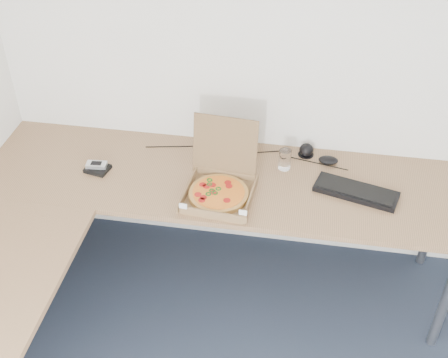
% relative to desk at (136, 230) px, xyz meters
% --- Properties ---
extents(desk, '(2.50, 2.20, 0.73)m').
position_rel_desk_xyz_m(desk, '(0.00, 0.00, 0.00)').
color(desk, '#936C48').
rests_on(desk, ground).
extents(pizza_box, '(0.33, 0.39, 0.34)m').
position_rel_desk_xyz_m(pizza_box, '(0.35, 0.29, 0.07)').
color(pizza_box, olive).
rests_on(pizza_box, desk).
extents(drinking_glass, '(0.06, 0.06, 0.11)m').
position_rel_desk_xyz_m(drinking_glass, '(0.66, 0.57, 0.09)').
color(drinking_glass, white).
rests_on(drinking_glass, desk).
extents(keyboard, '(0.44, 0.25, 0.03)m').
position_rel_desk_xyz_m(keyboard, '(1.03, 0.41, 0.04)').
color(keyboard, black).
rests_on(keyboard, desk).
extents(mouse, '(0.11, 0.09, 0.04)m').
position_rel_desk_xyz_m(mouse, '(0.89, 0.65, 0.05)').
color(mouse, black).
rests_on(mouse, desk).
extents(wallet, '(0.14, 0.12, 0.02)m').
position_rel_desk_xyz_m(wallet, '(-0.32, 0.38, 0.04)').
color(wallet, black).
rests_on(wallet, desk).
extents(phone, '(0.11, 0.07, 0.02)m').
position_rel_desk_xyz_m(phone, '(-0.32, 0.39, 0.06)').
color(phone, '#B2B5BA').
rests_on(phone, wallet).
extents(dome_speaker, '(0.09, 0.09, 0.07)m').
position_rel_desk_xyz_m(dome_speaker, '(0.76, 0.71, 0.07)').
color(dome_speaker, black).
rests_on(dome_speaker, desk).
extents(cable_bundle, '(0.54, 0.11, 0.01)m').
position_rel_desk_xyz_m(cable_bundle, '(0.41, 0.65, 0.03)').
color(cable_bundle, black).
rests_on(cable_bundle, desk).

